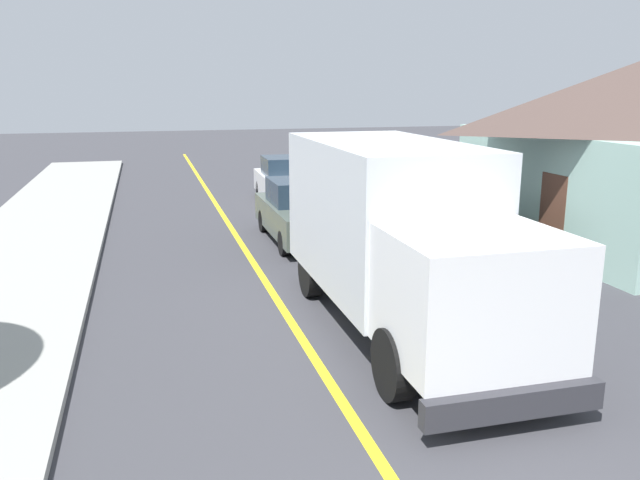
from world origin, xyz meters
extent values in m
cube|color=gold|center=(0.00, 10.00, 0.00)|extent=(0.16, 56.00, 0.01)
cube|color=silver|center=(1.76, 7.92, 1.90)|extent=(2.42, 5.01, 2.60)
cube|color=white|center=(1.75, 4.42, 1.45)|extent=(2.29, 2.01, 1.70)
cube|color=#1E2D3D|center=(1.74, 3.52, 1.82)|extent=(2.04, 0.09, 0.75)
cube|color=#2D2D33|center=(1.74, 3.34, 0.42)|extent=(2.40, 0.21, 0.36)
cylinder|color=black|center=(2.80, 4.62, 0.50)|extent=(0.30, 1.00, 1.00)
cylinder|color=black|center=(0.70, 4.63, 0.50)|extent=(0.30, 1.00, 1.00)
cylinder|color=black|center=(2.82, 9.17, 0.50)|extent=(0.30, 1.00, 1.00)
cylinder|color=black|center=(0.72, 9.18, 0.50)|extent=(0.30, 1.00, 1.00)
cube|color=#4C564C|center=(1.66, 13.83, 0.65)|extent=(1.81, 4.40, 0.76)
cube|color=#1E2D3D|center=(1.66, 13.98, 1.35)|extent=(1.59, 1.80, 0.64)
cylinder|color=black|center=(2.45, 12.43, 0.32)|extent=(0.22, 0.64, 0.64)
cylinder|color=black|center=(0.87, 12.42, 0.32)|extent=(0.22, 0.64, 0.64)
cylinder|color=black|center=(2.45, 15.24, 0.32)|extent=(0.22, 0.64, 0.64)
cylinder|color=black|center=(0.87, 15.24, 0.32)|extent=(0.22, 0.64, 0.64)
cube|color=silver|center=(2.52, 19.56, 0.65)|extent=(1.92, 4.45, 0.76)
cube|color=#1E2D3D|center=(2.52, 19.71, 1.35)|extent=(1.63, 1.84, 0.64)
cylinder|color=black|center=(3.27, 18.13, 0.32)|extent=(0.24, 0.65, 0.64)
cylinder|color=black|center=(1.69, 18.18, 0.32)|extent=(0.24, 0.65, 0.64)
cylinder|color=black|center=(3.35, 20.95, 0.32)|extent=(0.24, 0.65, 0.64)
cylinder|color=black|center=(1.77, 20.99, 0.32)|extent=(0.24, 0.65, 0.64)
cube|color=silver|center=(5.20, 11.41, 0.65)|extent=(1.99, 4.47, 0.76)
cube|color=#1E2D3D|center=(5.21, 11.26, 1.35)|extent=(1.66, 1.87, 0.64)
cylinder|color=black|center=(4.35, 12.78, 0.32)|extent=(0.25, 0.65, 0.64)
cylinder|color=black|center=(5.93, 12.85, 0.32)|extent=(0.25, 0.65, 0.64)
cylinder|color=black|center=(4.47, 9.97, 0.32)|extent=(0.25, 0.65, 0.64)
cylinder|color=black|center=(6.05, 10.04, 0.32)|extent=(0.25, 0.65, 0.64)
cylinder|color=gray|center=(4.76, 11.49, 1.10)|extent=(0.08, 0.08, 2.20)
cylinder|color=red|center=(4.76, 11.52, 2.25)|extent=(0.76, 0.03, 0.76)
cylinder|color=white|center=(4.76, 11.54, 2.25)|extent=(0.80, 0.02, 0.80)
cube|color=brown|center=(7.12, 10.38, 1.05)|extent=(0.10, 1.00, 2.10)
camera|label=1|loc=(-2.37, -2.83, 4.16)|focal=35.94mm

